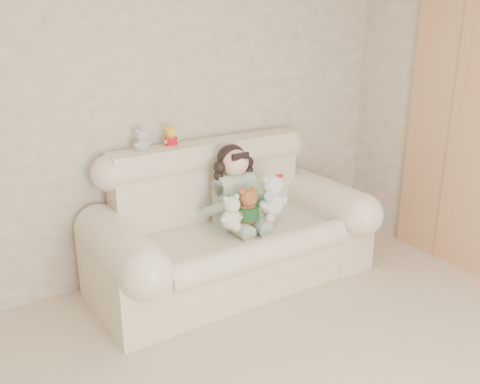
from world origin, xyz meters
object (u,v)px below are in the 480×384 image
Objects in this scene: seated_child at (235,186)px; brown_teddy at (248,203)px; white_cat at (272,192)px; sofa at (233,218)px; cream_teddy at (231,209)px.

brown_teddy is (-0.02, -0.20, -0.07)m from seated_child.
brown_teddy is at bearing -171.95° from white_cat.
sofa is 5.34× the size of white_cat.
cream_teddy is (-0.09, -0.13, 0.13)m from sofa.
brown_teddy is at bearing -97.10° from seated_child.
sofa reaches higher than white_cat.
brown_teddy is 0.14m from cream_teddy.
seated_child is at bearing 87.59° from brown_teddy.
seated_child is 2.14× the size of cream_teddy.
seated_child is at bearing 49.60° from sofa.
sofa is 0.20m from brown_teddy.
sofa is at bearing 114.62° from brown_teddy.
sofa reaches higher than cream_teddy.
cream_teddy is (-0.14, -0.00, -0.02)m from brown_teddy.
seated_child reaches higher than brown_teddy.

